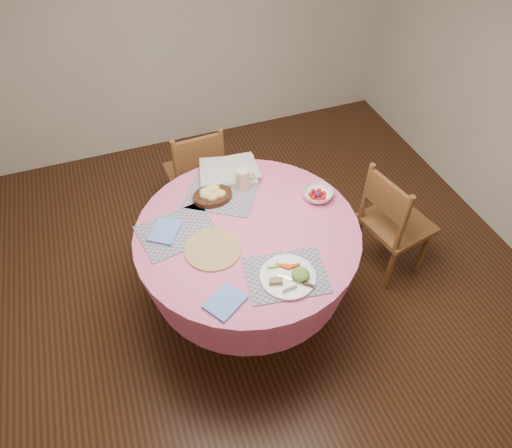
% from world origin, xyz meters
% --- Properties ---
extents(ground, '(4.00, 4.00, 0.00)m').
position_xyz_m(ground, '(0.00, 0.00, 0.00)').
color(ground, '#331C0F').
rests_on(ground, ground).
extents(room_envelope, '(4.01, 4.01, 2.71)m').
position_xyz_m(room_envelope, '(0.00, 0.00, 1.71)').
color(room_envelope, silver).
rests_on(room_envelope, ground).
extents(dining_table, '(1.24, 1.24, 0.75)m').
position_xyz_m(dining_table, '(0.00, 0.00, 0.56)').
color(dining_table, pink).
rests_on(dining_table, ground).
extents(chair_right, '(0.45, 0.47, 0.86)m').
position_xyz_m(chair_right, '(0.99, 0.01, 0.45)').
color(chair_right, brown).
rests_on(chair_right, ground).
extents(chair_back, '(0.41, 0.40, 0.85)m').
position_xyz_m(chair_back, '(-0.07, 0.92, 0.44)').
color(chair_back, brown).
rests_on(chair_back, ground).
extents(placemat_front, '(0.44, 0.36, 0.01)m').
position_xyz_m(placemat_front, '(0.08, -0.36, 0.75)').
color(placemat_front, '#168075').
rests_on(placemat_front, dining_table).
extents(placemat_left, '(0.45, 0.37, 0.01)m').
position_xyz_m(placemat_left, '(-0.36, 0.12, 0.75)').
color(placemat_left, '#168075').
rests_on(placemat_left, dining_table).
extents(placemat_back, '(0.50, 0.47, 0.01)m').
position_xyz_m(placemat_back, '(-0.06, 0.31, 0.75)').
color(placemat_back, '#168075').
rests_on(placemat_back, dining_table).
extents(wicker_trivet, '(0.30, 0.30, 0.01)m').
position_xyz_m(wicker_trivet, '(-0.22, -0.07, 0.76)').
color(wicker_trivet, '#9C6D43').
rests_on(wicker_trivet, dining_table).
extents(napkin_near, '(0.23, 0.21, 0.01)m').
position_xyz_m(napkin_near, '(-0.25, -0.41, 0.76)').
color(napkin_near, '#5B85EA').
rests_on(napkin_near, dining_table).
extents(napkin_far, '(0.22, 0.23, 0.01)m').
position_xyz_m(napkin_far, '(-0.42, 0.13, 0.76)').
color(napkin_far, '#5B85EA').
rests_on(napkin_far, placemat_left).
extents(dinner_plate, '(0.28, 0.28, 0.05)m').
position_xyz_m(dinner_plate, '(0.09, -0.38, 0.77)').
color(dinner_plate, white).
rests_on(dinner_plate, placemat_front).
extents(bread_bowl, '(0.23, 0.23, 0.08)m').
position_xyz_m(bread_bowl, '(-0.11, 0.30, 0.79)').
color(bread_bowl, black).
rests_on(bread_bowl, placemat_back).
extents(latte_mug, '(0.12, 0.08, 0.13)m').
position_xyz_m(latte_mug, '(0.09, 0.33, 0.82)').
color(latte_mug, beige).
rests_on(latte_mug, placemat_back).
extents(fruit_bowl, '(0.22, 0.22, 0.06)m').
position_xyz_m(fruit_bowl, '(0.47, 0.10, 0.78)').
color(fruit_bowl, white).
rests_on(fruit_bowl, dining_table).
extents(newspaper_stack, '(0.39, 0.34, 0.04)m').
position_xyz_m(newspaper_stack, '(0.05, 0.48, 0.78)').
color(newspaper_stack, silver).
rests_on(newspaper_stack, dining_table).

